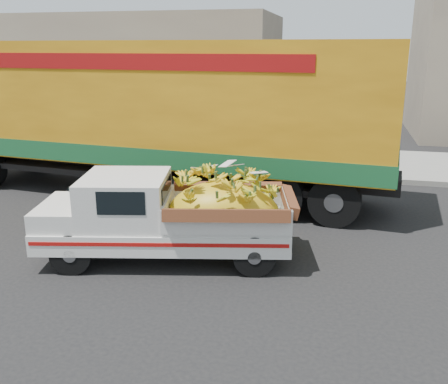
# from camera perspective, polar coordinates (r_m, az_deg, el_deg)

# --- Properties ---
(ground) EXTENTS (100.00, 100.00, 0.00)m
(ground) POSITION_cam_1_polar(r_m,az_deg,el_deg) (10.13, -11.70, -5.28)
(ground) COLOR black
(ground) RESTS_ON ground
(curb) EXTENTS (60.00, 0.25, 0.15)m
(curb) POSITION_cam_1_polar(r_m,az_deg,el_deg) (15.18, -2.73, 2.59)
(curb) COLOR gray
(curb) RESTS_ON ground
(sidewalk) EXTENTS (60.00, 4.00, 0.14)m
(sidewalk) POSITION_cam_1_polar(r_m,az_deg,el_deg) (17.16, -0.77, 4.20)
(sidewalk) COLOR gray
(sidewalk) RESTS_ON ground
(building_left) EXTENTS (18.00, 6.00, 5.00)m
(building_left) POSITION_cam_1_polar(r_m,az_deg,el_deg) (25.29, -15.61, 13.08)
(building_left) COLOR gray
(building_left) RESTS_ON ground
(pickup_truck) EXTENTS (4.58, 2.46, 1.52)m
(pickup_truck) POSITION_cam_1_polar(r_m,az_deg,el_deg) (8.80, -4.62, -2.64)
(pickup_truck) COLOR black
(pickup_truck) RESTS_ON ground
(semi_trailer) EXTENTS (12.04, 3.67, 3.80)m
(semi_trailer) POSITION_cam_1_polar(r_m,az_deg,el_deg) (12.68, -8.10, 9.13)
(semi_trailer) COLOR black
(semi_trailer) RESTS_ON ground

